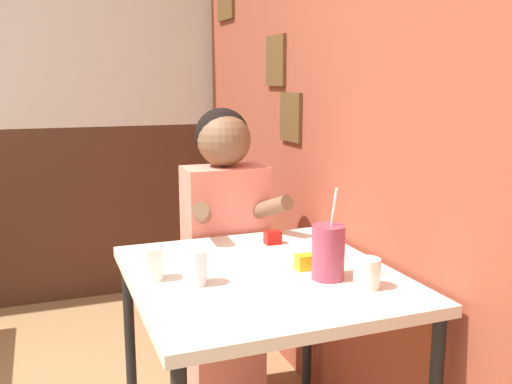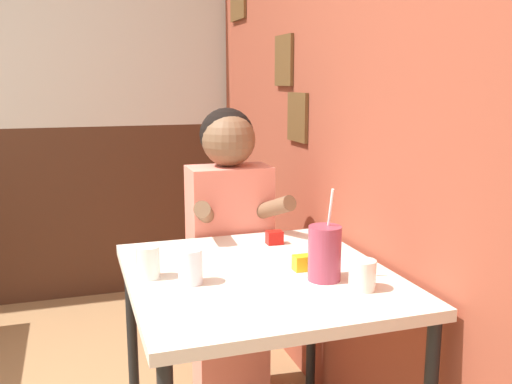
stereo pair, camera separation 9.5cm
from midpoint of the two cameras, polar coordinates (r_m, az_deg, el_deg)
brick_wall_right at (r=2.70m, az=2.61°, el=10.42°), size 0.08×4.40×2.70m
main_table at (r=1.90m, az=-0.88°, el=-10.11°), size 0.83×0.92×0.77m
person_seated at (r=2.44m, az=-4.22°, el=-5.40°), size 0.42×0.42×1.27m
cocktail_pitcher at (r=1.79m, az=5.73°, el=-6.00°), size 0.10×0.10×0.29m
glass_near_pitcher at (r=1.76m, az=-7.68°, el=-7.49°), size 0.08×0.08×0.11m
glass_center at (r=1.82m, az=-11.93°, el=-7.06°), size 0.07×0.07×0.10m
glass_far_side at (r=1.74m, az=9.49°, el=-8.01°), size 0.08×0.08×0.09m
condiment_ketchup at (r=2.17m, az=0.43°, el=-4.57°), size 0.06×0.04×0.05m
condiment_mustard at (r=1.89m, az=3.47°, el=-7.02°), size 0.06×0.04×0.05m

